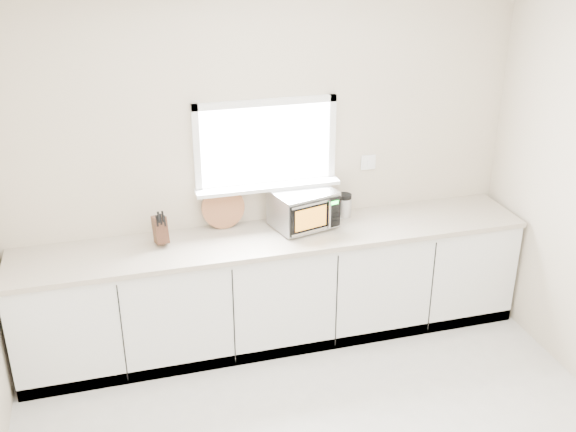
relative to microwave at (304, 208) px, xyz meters
name	(u,v)px	position (x,y,z in m)	size (l,w,h in m)	color
back_wall	(265,167)	(-0.25, 0.21, 0.29)	(4.00, 0.17, 2.70)	beige
cabinets	(276,289)	(-0.25, -0.08, -0.64)	(3.92, 0.60, 0.88)	white
countertop	(276,238)	(-0.25, -0.09, -0.18)	(3.92, 0.64, 0.04)	#BCB19B
microwave	(304,208)	(0.00, 0.00, 0.00)	(0.53, 0.46, 0.30)	black
knife_block	(160,229)	(-1.10, 0.00, -0.04)	(0.12, 0.20, 0.28)	#4A2D1A
cutting_board	(223,208)	(-0.60, 0.16, 0.01)	(0.33, 0.33, 0.02)	#96603A
coffee_grinder	(345,205)	(0.37, 0.10, -0.06)	(0.12, 0.12, 0.19)	#BABCC2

